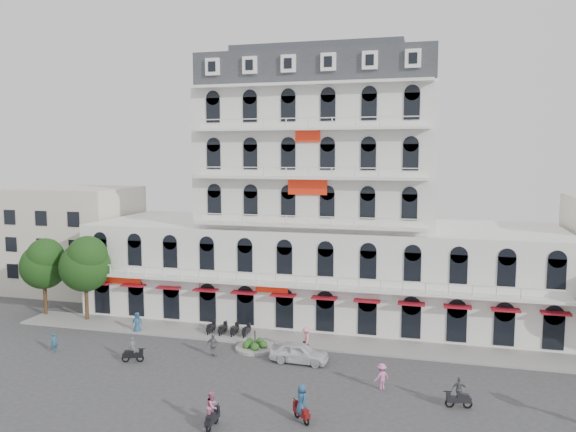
# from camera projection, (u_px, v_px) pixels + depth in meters

# --- Properties ---
(ground) EXTENTS (120.00, 120.00, 0.00)m
(ground) POSITION_uv_depth(u_px,v_px,m) (269.00, 382.00, 39.19)
(ground) COLOR #38383A
(ground) RESTS_ON ground
(sidewalk) EXTENTS (53.00, 4.00, 0.16)m
(sidewalk) POSITION_uv_depth(u_px,v_px,m) (299.00, 340.00, 47.83)
(sidewalk) COLOR gray
(sidewalk) RESTS_ON ground
(main_building) EXTENTS (45.00, 15.00, 25.80)m
(main_building) POSITION_uv_depth(u_px,v_px,m) (321.00, 214.00, 55.38)
(main_building) COLOR silver
(main_building) RESTS_ON ground
(flank_building_west) EXTENTS (14.00, 10.00, 12.00)m
(flank_building_west) POSITION_uv_depth(u_px,v_px,m) (72.00, 239.00, 65.32)
(flank_building_west) COLOR beige
(flank_building_west) RESTS_ON ground
(traffic_island) EXTENTS (3.20, 3.20, 1.60)m
(traffic_island) POSITION_uv_depth(u_px,v_px,m) (255.00, 346.00, 45.69)
(traffic_island) COLOR gray
(traffic_island) RESTS_ON ground
(parked_scooter_row) EXTENTS (4.40, 1.80, 1.10)m
(parked_scooter_row) POSITION_uv_depth(u_px,v_px,m) (229.00, 335.00, 49.25)
(parked_scooter_row) COLOR black
(parked_scooter_row) RESTS_ON ground
(tree_west_outer) EXTENTS (4.50, 4.48, 7.76)m
(tree_west_outer) POSITION_uv_depth(u_px,v_px,m) (44.00, 262.00, 54.74)
(tree_west_outer) COLOR #382314
(tree_west_outer) RESTS_ON ground
(tree_west_inner) EXTENTS (4.76, 4.76, 8.25)m
(tree_west_inner) POSITION_uv_depth(u_px,v_px,m) (85.00, 262.00, 52.96)
(tree_west_inner) COLOR #382314
(tree_west_inner) RESTS_ON ground
(parked_car) EXTENTS (4.59, 1.99, 1.54)m
(parked_car) POSITION_uv_depth(u_px,v_px,m) (299.00, 353.00, 42.85)
(parked_car) COLOR silver
(parked_car) RESTS_ON ground
(rider_west) EXTENTS (1.66, 0.79, 1.97)m
(rider_west) POSITION_uv_depth(u_px,v_px,m) (133.00, 351.00, 42.88)
(rider_west) COLOR black
(rider_west) RESTS_ON ground
(rider_southwest) EXTENTS (0.69, 1.70, 2.24)m
(rider_southwest) POSITION_uv_depth(u_px,v_px,m) (212.00, 409.00, 32.54)
(rider_southwest) COLOR black
(rider_southwest) RESTS_ON ground
(rider_east) EXTENTS (1.29, 1.32, 2.32)m
(rider_east) POSITION_uv_depth(u_px,v_px,m) (302.00, 402.00, 33.33)
(rider_east) COLOR maroon
(rider_east) RESTS_ON ground
(rider_northeast) EXTENTS (1.70, 0.57, 2.01)m
(rider_northeast) POSITION_uv_depth(u_px,v_px,m) (459.00, 393.00, 35.13)
(rider_northeast) COLOR black
(rider_northeast) RESTS_ON ground
(rider_center) EXTENTS (1.00, 1.64, 2.23)m
(rider_center) POSITION_uv_depth(u_px,v_px,m) (306.00, 340.00, 44.43)
(rider_center) COLOR black
(rider_center) RESTS_ON ground
(pedestrian_left) EXTENTS (1.06, 0.89, 1.86)m
(pedestrian_left) POSITION_uv_depth(u_px,v_px,m) (137.00, 323.00, 49.91)
(pedestrian_left) COLOR navy
(pedestrian_left) RESTS_ON ground
(pedestrian_mid) EXTENTS (1.11, 0.53, 1.85)m
(pedestrian_mid) POSITION_uv_depth(u_px,v_px,m) (213.00, 345.00, 44.10)
(pedestrian_mid) COLOR slate
(pedestrian_mid) RESTS_ON ground
(pedestrian_right) EXTENTS (1.31, 1.27, 1.80)m
(pedestrian_right) POSITION_uv_depth(u_px,v_px,m) (382.00, 377.00, 37.91)
(pedestrian_right) COLOR #C96AA2
(pedestrian_right) RESTS_ON ground
(pedestrian_far) EXTENTS (0.63, 0.68, 1.57)m
(pedestrian_far) POSITION_uv_depth(u_px,v_px,m) (54.00, 342.00, 45.09)
(pedestrian_far) COLOR #255170
(pedestrian_far) RESTS_ON ground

